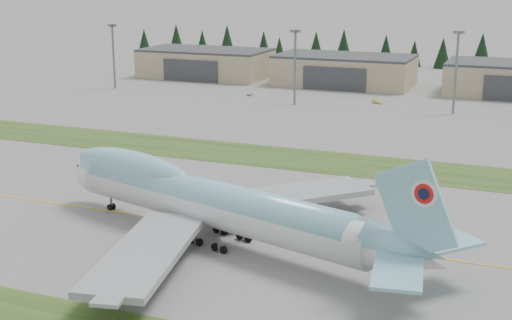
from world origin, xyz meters
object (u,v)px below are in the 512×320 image
at_px(hangar_left, 206,63).
at_px(hangar_center, 344,70).
at_px(service_vehicle_b, 377,103).
at_px(service_vehicle_a, 250,96).
at_px(boeing_747_freighter, 211,202).

distance_m(hangar_left, hangar_center, 55.00).
distance_m(hangar_left, service_vehicle_b, 80.81).
distance_m(hangar_left, service_vehicle_a, 46.27).
xyz_separation_m(hangar_center, service_vehicle_b, (19.18, -31.60, -5.39)).
relative_size(service_vehicle_a, service_vehicle_b, 0.87).
height_order(hangar_left, service_vehicle_a, hangar_left).
xyz_separation_m(hangar_left, service_vehicle_b, (74.18, -31.60, -5.39)).
height_order(boeing_747_freighter, service_vehicle_b, boeing_747_freighter).
xyz_separation_m(boeing_747_freighter, service_vehicle_a, (-44.33, 122.66, -6.15)).
xyz_separation_m(service_vehicle_a, service_vehicle_b, (42.18, 1.38, 0.00)).
height_order(hangar_left, hangar_center, same).
bearing_deg(service_vehicle_b, hangar_center, 64.89).
xyz_separation_m(boeing_747_freighter, hangar_left, (-76.32, 155.64, -0.76)).
bearing_deg(boeing_747_freighter, service_vehicle_b, 107.45).
height_order(hangar_center, service_vehicle_b, hangar_center).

